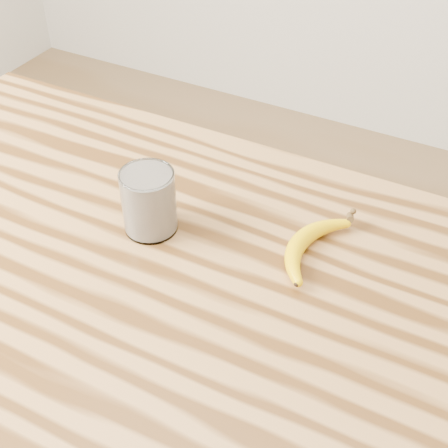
% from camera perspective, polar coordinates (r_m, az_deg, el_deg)
% --- Properties ---
extents(table, '(1.20, 0.80, 0.90)m').
position_cam_1_polar(table, '(1.13, -9.06, -7.34)').
color(table, '#9F6F3D').
rests_on(table, ground).
extents(smoothie_glass, '(0.09, 0.09, 0.11)m').
position_cam_1_polar(smoothie_glass, '(1.04, -6.88, 2.08)').
color(smoothie_glass, white).
rests_on(smoothie_glass, table).
extents(banana, '(0.12, 0.26, 0.03)m').
position_cam_1_polar(banana, '(1.03, 6.96, -1.56)').
color(banana, '#EAB400').
rests_on(banana, table).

